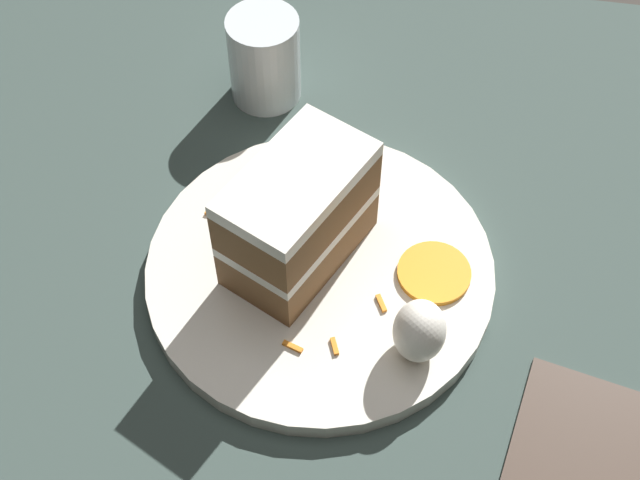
# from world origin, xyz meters

# --- Properties ---
(ground_plane) EXTENTS (6.00, 6.00, 0.00)m
(ground_plane) POSITION_xyz_m (0.00, 0.00, 0.00)
(ground_plane) COLOR #38332D
(ground_plane) RESTS_ON ground
(dining_table) EXTENTS (0.91, 1.01, 0.04)m
(dining_table) POSITION_xyz_m (0.00, 0.00, 0.02)
(dining_table) COLOR #384742
(dining_table) RESTS_ON ground
(plate) EXTENTS (0.29, 0.29, 0.02)m
(plate) POSITION_xyz_m (-0.05, -0.02, 0.05)
(plate) COLOR silver
(plate) RESTS_ON dining_table
(cake_slice) EXTENTS (0.15, 0.12, 0.10)m
(cake_slice) POSITION_xyz_m (-0.06, -0.04, 0.11)
(cake_slice) COLOR brown
(cake_slice) RESTS_ON plate
(cream_dollop) EXTENTS (0.05, 0.04, 0.05)m
(cream_dollop) POSITION_xyz_m (0.01, 0.06, 0.08)
(cream_dollop) COLOR white
(cream_dollop) RESTS_ON plate
(orange_garnish) EXTENTS (0.06, 0.06, 0.01)m
(orange_garnish) POSITION_xyz_m (-0.06, 0.07, 0.06)
(orange_garnish) COLOR orange
(orange_garnish) RESTS_ON plate
(carrot_shreds_scatter) EXTENTS (0.14, 0.17, 0.00)m
(carrot_shreds_scatter) POSITION_xyz_m (-0.02, -0.04, 0.06)
(carrot_shreds_scatter) COLOR orange
(carrot_shreds_scatter) RESTS_ON plate
(drinking_glass) EXTENTS (0.07, 0.07, 0.09)m
(drinking_glass) POSITION_xyz_m (-0.26, -0.11, 0.08)
(drinking_glass) COLOR silver
(drinking_glass) RESTS_ON dining_table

